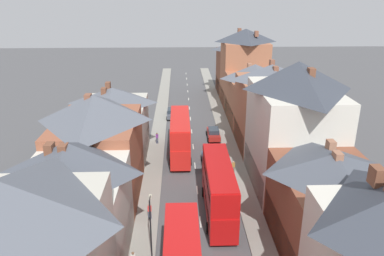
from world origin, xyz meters
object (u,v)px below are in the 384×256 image
car_near_blue (213,133)px  street_lamp (151,224)px  double_decker_bus_far_approaching (180,135)px  car_parked_right_a (180,124)px  car_mid_black (209,160)px  pedestrian_mid_right (150,211)px  pedestrian_far_right (157,138)px  car_near_silver (172,113)px  double_decker_bus_mid_street (218,188)px  pedestrian_far_left (233,166)px

car_near_blue → street_lamp: 26.90m
double_decker_bus_far_approaching → car_parked_right_a: (0.01, 9.87, -2.02)m
car_mid_black → pedestrian_mid_right: 13.16m
car_mid_black → pedestrian_far_right: (-6.86, 7.12, 0.20)m
double_decker_bus_far_approaching → pedestrian_far_right: (-3.25, 3.78, -1.78)m
car_near_silver → car_parked_right_a: 5.82m
double_decker_bus_mid_street → street_lamp: (-6.04, -6.21, 0.43)m
car_mid_black → pedestrian_far_right: pedestrian_far_right is taller
pedestrian_mid_right → pedestrian_far_left: 12.91m
pedestrian_far_right → pedestrian_far_left: bearing=-45.0°
car_near_silver → car_near_blue: bearing=-57.9°
car_near_blue → pedestrian_far_left: size_ratio=2.72×
double_decker_bus_mid_street → car_near_silver: size_ratio=2.47×
car_mid_black → car_near_silver: bearing=104.6°
car_near_blue → street_lamp: street_lamp is taller
car_parked_right_a → pedestrian_far_left: 16.77m
pedestrian_mid_right → pedestrian_far_right: 18.50m
pedestrian_mid_right → double_decker_bus_far_approaching: bearing=78.5°
double_decker_bus_mid_street → pedestrian_mid_right: bearing=-172.7°
car_parked_right_a → pedestrian_far_right: bearing=-118.2°
double_decker_bus_mid_street → car_parked_right_a: double_decker_bus_mid_street is taller
pedestrian_mid_right → car_parked_right_a: bearing=83.0°
double_decker_bus_mid_street → street_lamp: street_lamp is taller
double_decker_bus_mid_street → car_near_blue: (1.31, 19.54, -2.00)m
car_near_blue → car_near_silver: (-6.20, 9.88, -0.01)m
double_decker_bus_far_approaching → car_mid_black: size_ratio=2.48×
pedestrian_mid_right → street_lamp: bearing=-84.2°
street_lamp → pedestrian_far_left: bearing=58.9°
car_near_silver → double_decker_bus_far_approaching: bearing=-85.3°
pedestrian_far_left → car_near_silver: bearing=109.5°
double_decker_bus_far_approaching → pedestrian_mid_right: bearing=-101.5°
car_near_blue → pedestrian_far_left: (1.33, -11.36, 0.21)m
car_parked_right_a → pedestrian_mid_right: (-3.00, -24.58, 0.24)m
pedestrian_mid_right → car_near_silver: bearing=86.8°
double_decker_bus_far_approaching → car_parked_right_a: 10.07m
double_decker_bus_far_approaching → street_lamp: 20.24m
car_near_silver → car_mid_black: (4.90, -18.87, 0.02)m
car_near_blue → pedestrian_mid_right: size_ratio=2.72×
car_near_silver → pedestrian_mid_right: size_ratio=2.71×
double_decker_bus_mid_street → double_decker_bus_far_approaching: bearing=104.5°
pedestrian_mid_right → car_mid_black: bearing=59.9°
double_decker_bus_far_approaching → pedestrian_far_right: 5.30m
car_parked_right_a → pedestrian_far_right: (-3.26, -6.08, 0.24)m
car_near_silver → double_decker_bus_mid_street: bearing=-80.6°
car_parked_right_a → car_mid_black: 13.68m
car_mid_black → pedestrian_mid_right: bearing=-120.1°
car_parked_right_a → car_mid_black: car_mid_black is taller
street_lamp → car_near_silver: bearing=88.2°
double_decker_bus_far_approaching → car_near_silver: bearing=94.7°
car_near_silver → pedestrian_mid_right: (-1.70, -30.26, 0.23)m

